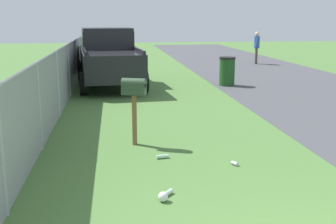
{
  "coord_description": "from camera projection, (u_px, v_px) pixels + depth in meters",
  "views": [
    {
      "loc": [
        -2.68,
        1.78,
        2.46
      ],
      "look_at": [
        4.48,
        0.85,
        0.82
      ],
      "focal_mm": 44.56,
      "sensor_mm": 36.0,
      "label": 1
    }
  ],
  "objects": [
    {
      "name": "fence_section",
      "position": [
        64.0,
        74.0,
        11.71
      ],
      "size": [
        19.22,
        0.07,
        1.68
      ],
      "color": "#9EA3A8",
      "rests_on": "ground"
    },
    {
      "name": "litter_bottle_by_mailbox",
      "position": [
        167.0,
        193.0,
        5.89
      ],
      "size": [
        0.21,
        0.2,
        0.07
      ],
      "primitive_type": "cylinder",
      "rotation": [
        0.0,
        1.57,
        5.57
      ],
      "color": "#B2D8BF",
      "rests_on": "ground"
    },
    {
      "name": "trash_bin",
      "position": [
        227.0,
        71.0,
        15.34
      ],
      "size": [
        0.59,
        0.59,
        1.06
      ],
      "color": "#1E4C1E",
      "rests_on": "ground"
    },
    {
      "name": "pedestrian",
      "position": [
        257.0,
        45.0,
        22.45
      ],
      "size": [
        0.47,
        0.3,
        1.73
      ],
      "rotation": [
        0.0,
        0.0,
        1.25
      ],
      "color": "#4C4238",
      "rests_on": "ground"
    },
    {
      "name": "litter_bag_midfield_b",
      "position": [
        163.0,
        197.0,
        5.69
      ],
      "size": [
        0.14,
        0.14,
        0.14
      ],
      "primitive_type": "sphere",
      "color": "silver",
      "rests_on": "ground"
    },
    {
      "name": "pickup_truck",
      "position": [
        108.0,
        55.0,
        15.28
      ],
      "size": [
        5.36,
        2.59,
        2.09
      ],
      "rotation": [
        0.0,
        0.0,
        0.1
      ],
      "color": "black",
      "rests_on": "ground"
    },
    {
      "name": "litter_bottle_far_scatter",
      "position": [
        162.0,
        157.0,
        7.45
      ],
      "size": [
        0.1,
        0.23,
        0.07
      ],
      "primitive_type": "cylinder",
      "rotation": [
        0.0,
        1.57,
        1.72
      ],
      "color": "#B2D8BF",
      "rests_on": "ground"
    },
    {
      "name": "litter_can_near_hydrant",
      "position": [
        235.0,
        163.0,
        7.1
      ],
      "size": [
        0.14,
        0.12,
        0.07
      ],
      "primitive_type": "cylinder",
      "rotation": [
        0.0,
        1.57,
        0.53
      ],
      "color": "silver",
      "rests_on": "ground"
    },
    {
      "name": "mailbox",
      "position": [
        134.0,
        92.0,
        8.05
      ],
      "size": [
        0.34,
        0.5,
        1.32
      ],
      "rotation": [
        0.0,
        0.0,
        -0.35
      ],
      "color": "brown",
      "rests_on": "ground"
    }
  ]
}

